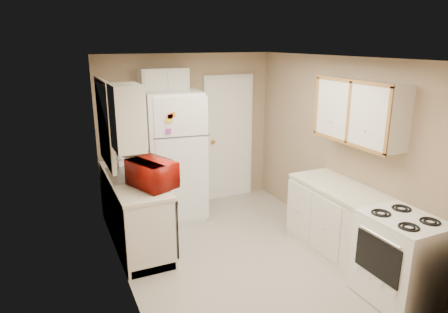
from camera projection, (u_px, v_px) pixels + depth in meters
name	position (u px, v px, depth m)	size (l,w,h in m)	color
floor	(240.00, 255.00, 5.00)	(3.80, 3.80, 0.00)	beige
ceiling	(243.00, 58.00, 4.33)	(3.80, 3.80, 0.00)	white
wall_left	(120.00, 180.00, 4.11)	(3.80, 3.80, 0.00)	tan
wall_right	(337.00, 150.00, 5.22)	(3.80, 3.80, 0.00)	tan
wall_back	(188.00, 131.00, 6.33)	(2.80, 2.80, 0.00)	tan
wall_front	(356.00, 231.00, 3.00)	(2.80, 2.80, 0.00)	tan
left_counter	(135.00, 210.00, 5.22)	(0.60, 1.80, 0.90)	silver
dishwasher	(170.00, 221.00, 4.80)	(0.03, 0.58, 0.72)	black
sink	(131.00, 177.00, 5.24)	(0.54, 0.74, 0.16)	gray
microwave	(153.00, 174.00, 4.74)	(0.32, 0.58, 0.38)	#9E1208
soap_bottle	(120.00, 159.00, 5.52)	(0.08, 0.09, 0.19)	beige
window_blinds	(106.00, 123.00, 4.93)	(0.10, 0.98, 1.08)	silver
upper_cabinet_left	(127.00, 118.00, 4.19)	(0.30, 0.45, 0.70)	silver
refrigerator	(174.00, 155.00, 5.91)	(0.78, 0.76, 1.90)	white
cabinet_over_fridge	(164.00, 82.00, 5.81)	(0.70, 0.30, 0.40)	silver
interior_door	(229.00, 138.00, 6.62)	(0.86, 0.06, 2.08)	white
right_counter	(357.00, 232.00, 4.61)	(0.60, 2.00, 0.90)	silver
stove	(399.00, 260.00, 4.03)	(0.60, 0.74, 0.90)	white
upper_cabinet_right	(360.00, 112.00, 4.56)	(0.30, 1.20, 0.70)	silver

